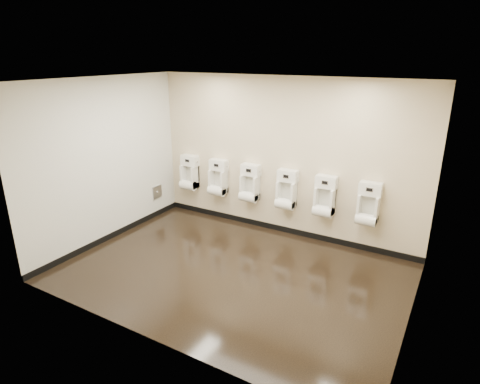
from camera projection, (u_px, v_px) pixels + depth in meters
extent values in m
cube|color=black|center=(232.00, 272.00, 6.07)|extent=(5.00, 3.50, 0.00)
cube|color=white|center=(230.00, 81.00, 5.15)|extent=(5.00, 3.50, 0.00)
cube|color=beige|center=(283.00, 158.00, 7.04)|extent=(5.00, 0.02, 2.80)
cube|color=beige|center=(144.00, 230.00, 4.18)|extent=(5.00, 0.02, 2.80)
cube|color=beige|center=(105.00, 162.00, 6.79)|extent=(0.02, 3.50, 2.80)
cube|color=beige|center=(424.00, 220.00, 4.43)|extent=(0.02, 3.50, 2.80)
cube|color=white|center=(106.00, 162.00, 6.79)|extent=(0.01, 3.50, 2.80)
cube|color=black|center=(280.00, 228.00, 7.48)|extent=(5.00, 0.02, 0.10)
cube|color=black|center=(114.00, 234.00, 7.23)|extent=(0.02, 3.50, 0.10)
cube|color=#9E9EA3|center=(157.00, 192.00, 8.06)|extent=(0.03, 0.25, 0.25)
cylinder|color=silver|center=(158.00, 192.00, 8.05)|extent=(0.02, 0.04, 0.04)
cube|color=white|center=(190.00, 177.00, 8.09)|extent=(0.32, 0.23, 0.45)
cube|color=silver|center=(192.00, 174.00, 8.14)|extent=(0.24, 0.01, 0.33)
cylinder|color=white|center=(188.00, 185.00, 8.09)|extent=(0.32, 0.20, 0.20)
cube|color=white|center=(190.00, 161.00, 8.01)|extent=(0.36, 0.17, 0.20)
cube|color=black|center=(187.00, 161.00, 7.93)|extent=(0.09, 0.01, 0.05)
cube|color=silver|center=(187.00, 161.00, 7.93)|extent=(0.11, 0.01, 0.07)
cylinder|color=silver|center=(197.00, 162.00, 7.92)|extent=(0.01, 0.03, 0.03)
cube|color=white|center=(218.00, 182.00, 7.76)|extent=(0.32, 0.23, 0.45)
cube|color=silver|center=(220.00, 179.00, 7.81)|extent=(0.24, 0.01, 0.33)
cylinder|color=white|center=(217.00, 191.00, 7.77)|extent=(0.32, 0.20, 0.20)
cube|color=white|center=(219.00, 165.00, 7.68)|extent=(0.36, 0.17, 0.20)
cube|color=black|center=(216.00, 165.00, 7.60)|extent=(0.09, 0.01, 0.05)
cube|color=silver|center=(216.00, 165.00, 7.60)|extent=(0.11, 0.01, 0.07)
cylinder|color=silver|center=(227.00, 167.00, 7.59)|extent=(0.01, 0.03, 0.03)
cube|color=white|center=(250.00, 188.00, 7.43)|extent=(0.32, 0.23, 0.45)
cube|color=silver|center=(252.00, 184.00, 7.48)|extent=(0.24, 0.01, 0.33)
cylinder|color=white|center=(248.00, 197.00, 7.43)|extent=(0.32, 0.20, 0.20)
cube|color=white|center=(251.00, 170.00, 7.35)|extent=(0.36, 0.17, 0.20)
cube|color=black|center=(248.00, 170.00, 7.27)|extent=(0.09, 0.01, 0.05)
cube|color=silver|center=(249.00, 170.00, 7.27)|extent=(0.11, 0.01, 0.07)
cylinder|color=silver|center=(260.00, 172.00, 7.26)|extent=(0.01, 0.03, 0.03)
cube|color=white|center=(286.00, 194.00, 7.08)|extent=(0.32, 0.23, 0.45)
cube|color=silver|center=(288.00, 191.00, 7.13)|extent=(0.24, 0.01, 0.33)
cylinder|color=white|center=(285.00, 204.00, 7.09)|extent=(0.32, 0.20, 0.20)
cube|color=white|center=(288.00, 176.00, 7.00)|extent=(0.36, 0.17, 0.20)
cube|color=black|center=(286.00, 176.00, 6.92)|extent=(0.09, 0.01, 0.05)
cube|color=silver|center=(286.00, 176.00, 6.92)|extent=(0.11, 0.01, 0.07)
cylinder|color=silver|center=(298.00, 178.00, 6.91)|extent=(0.01, 0.03, 0.03)
cube|color=white|center=(324.00, 201.00, 6.75)|extent=(0.32, 0.23, 0.45)
cube|color=silver|center=(326.00, 198.00, 6.80)|extent=(0.24, 0.01, 0.33)
cylinder|color=white|center=(323.00, 211.00, 6.76)|extent=(0.32, 0.20, 0.20)
cube|color=white|center=(326.00, 182.00, 6.67)|extent=(0.36, 0.17, 0.20)
cube|color=black|center=(325.00, 183.00, 6.59)|extent=(0.09, 0.01, 0.05)
cube|color=silver|center=(325.00, 183.00, 6.59)|extent=(0.11, 0.01, 0.07)
cylinder|color=silver|center=(337.00, 184.00, 6.58)|extent=(0.01, 0.03, 0.03)
cube|color=white|center=(368.00, 209.00, 6.41)|extent=(0.32, 0.23, 0.45)
cube|color=silver|center=(369.00, 205.00, 6.46)|extent=(0.24, 0.01, 0.33)
cylinder|color=white|center=(366.00, 220.00, 6.41)|extent=(0.32, 0.20, 0.20)
cube|color=white|center=(371.00, 189.00, 6.33)|extent=(0.36, 0.17, 0.20)
cube|color=black|center=(369.00, 190.00, 6.25)|extent=(0.09, 0.01, 0.05)
cube|color=silver|center=(369.00, 190.00, 6.25)|extent=(0.11, 0.01, 0.07)
cylinder|color=silver|center=(383.00, 191.00, 6.24)|extent=(0.01, 0.03, 0.03)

